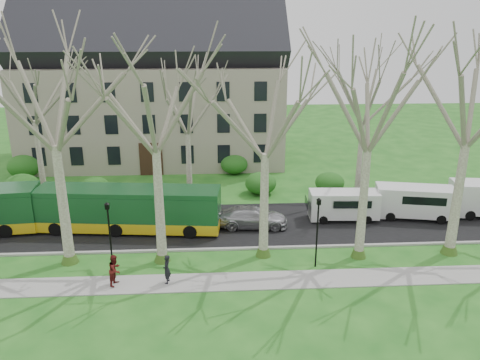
% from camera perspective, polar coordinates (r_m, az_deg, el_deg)
% --- Properties ---
extents(ground, '(120.00, 120.00, 0.00)m').
position_cam_1_polar(ground, '(29.21, -3.02, -9.87)').
color(ground, '#1E5D1A').
rests_on(ground, ground).
extents(sidewalk, '(70.00, 2.00, 0.06)m').
position_cam_1_polar(sidewalk, '(27.01, -2.98, -12.31)').
color(sidewalk, gray).
rests_on(sidewalk, ground).
extents(road, '(80.00, 8.00, 0.06)m').
position_cam_1_polar(road, '(34.15, -3.10, -5.49)').
color(road, black).
rests_on(road, ground).
extents(curb, '(80.00, 0.25, 0.14)m').
position_cam_1_polar(curb, '(30.51, -3.05, -8.43)').
color(curb, '#A5A39E').
rests_on(curb, ground).
extents(building, '(26.50, 12.20, 16.00)m').
position_cam_1_polar(building, '(50.46, -10.38, 11.46)').
color(building, gray).
rests_on(building, ground).
extents(tree_row_verge, '(49.00, 7.00, 14.00)m').
position_cam_1_polar(tree_row_verge, '(26.93, -3.27, 3.69)').
color(tree_row_verge, gray).
rests_on(tree_row_verge, ground).
extents(tree_row_far, '(33.00, 7.00, 12.00)m').
position_cam_1_polar(tree_row_far, '(37.61, -5.36, 6.26)').
color(tree_row_far, gray).
rests_on(tree_row_far, ground).
extents(lamp_row, '(36.22, 0.22, 4.30)m').
position_cam_1_polar(lamp_row, '(27.18, -3.09, -6.07)').
color(lamp_row, black).
rests_on(lamp_row, ground).
extents(hedges, '(30.60, 8.60, 2.00)m').
position_cam_1_polar(hedges, '(42.03, -9.58, 0.30)').
color(hedges, '#2A5418').
rests_on(hedges, ground).
extents(bus_follow, '(12.91, 3.97, 3.18)m').
position_cam_1_polar(bus_follow, '(33.59, -13.39, -3.41)').
color(bus_follow, '#144721').
rests_on(bus_follow, road).
extents(sedan, '(5.17, 2.36, 1.47)m').
position_cam_1_polar(sedan, '(33.49, 1.51, -4.54)').
color(sedan, '#9D9DA1').
rests_on(sedan, road).
extents(van_a, '(5.10, 2.10, 2.18)m').
position_cam_1_polar(van_a, '(35.39, 12.51, -3.07)').
color(van_a, silver).
rests_on(van_a, road).
extents(van_b, '(5.88, 3.13, 2.44)m').
position_cam_1_polar(van_b, '(37.15, 20.48, -2.59)').
color(van_b, silver).
rests_on(van_b, road).
extents(pedestrian_a, '(0.48, 0.66, 1.67)m').
position_cam_1_polar(pedestrian_a, '(26.78, -8.91, -10.69)').
color(pedestrian_a, black).
rests_on(pedestrian_a, sidewalk).
extents(pedestrian_b, '(0.90, 1.03, 1.79)m').
position_cam_1_polar(pedestrian_b, '(27.17, -14.98, -10.53)').
color(pedestrian_b, '#511312').
rests_on(pedestrian_b, sidewalk).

